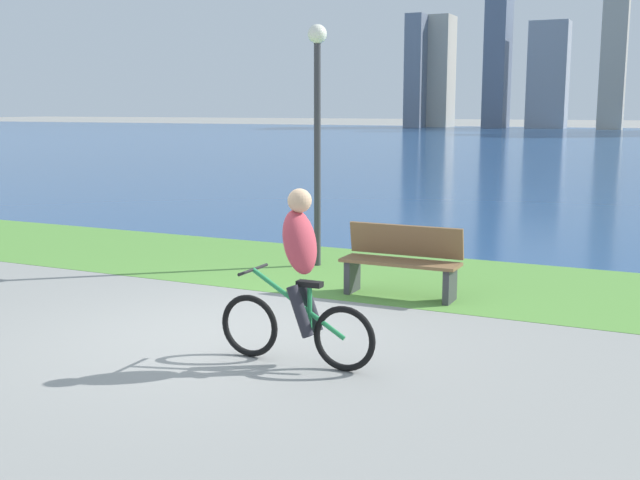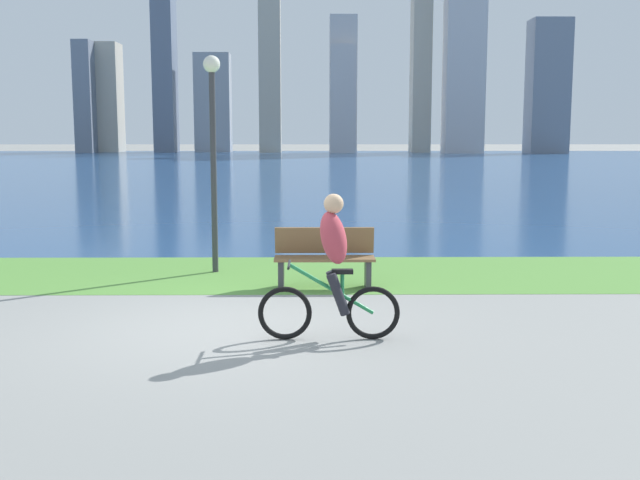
% 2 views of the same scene
% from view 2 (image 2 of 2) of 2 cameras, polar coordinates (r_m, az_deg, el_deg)
% --- Properties ---
extents(ground_plane, '(300.00, 300.00, 0.00)m').
position_cam_2_polar(ground_plane, '(9.28, -6.60, -6.47)').
color(ground_plane, gray).
extents(grass_strip_bayside, '(120.00, 3.33, 0.01)m').
position_cam_2_polar(grass_strip_bayside, '(12.69, -4.96, -2.51)').
color(grass_strip_bayside, '#59933D').
rests_on(grass_strip_bayside, ground).
extents(bay_water_surface, '(300.00, 85.90, 0.00)m').
position_cam_2_polar(bay_water_surface, '(57.11, -1.57, 5.67)').
color(bay_water_surface, navy).
rests_on(bay_water_surface, ground).
extents(cyclist_lead, '(1.60, 0.52, 1.65)m').
position_cam_2_polar(cyclist_lead, '(8.51, 0.93, -2.03)').
color(cyclist_lead, black).
rests_on(cyclist_lead, ground).
extents(bench_near_path, '(1.50, 0.47, 0.90)m').
position_cam_2_polar(bench_near_path, '(11.47, 0.34, -1.34)').
color(bench_near_path, brown).
rests_on(bench_near_path, ground).
extents(lamppost_tall, '(0.28, 0.28, 3.55)m').
position_cam_2_polar(lamppost_tall, '(12.73, -8.00, 8.12)').
color(lamppost_tall, '#38383D').
rests_on(lamppost_tall, ground).
extents(city_skyline_far_shore, '(56.87, 11.13, 26.99)m').
position_cam_2_polar(city_skyline_far_shore, '(91.73, 0.58, 12.45)').
color(city_skyline_far_shore, slate).
rests_on(city_skyline_far_shore, ground).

